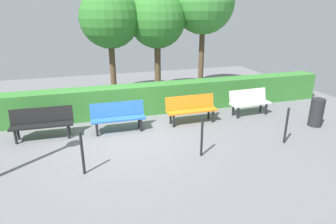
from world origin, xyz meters
TOP-DOWN VIEW (x-y plane):
  - ground_plane at (0.00, 0.00)m, footprint 17.79×17.79m
  - bench_white at (-4.33, -0.74)m, footprint 1.44×0.53m
  - bench_orange at (-2.16, -0.64)m, footprint 1.63×0.48m
  - bench_blue at (0.15, -0.62)m, footprint 1.57×0.49m
  - bench_black at (2.22, -0.74)m, footprint 1.66×0.52m
  - hedge_row at (-0.96, -1.95)m, footprint 13.79×0.68m
  - tree_near at (-3.94, -4.03)m, footprint 2.50×2.50m
  - tree_mid at (-2.01, -4.06)m, footprint 2.24×2.24m
  - tree_far at (-0.17, -4.09)m, footprint 2.25×2.25m
  - railing_post_near at (-4.01, 1.54)m, footprint 0.06×0.06m
  - railing_post_mid at (-1.57, 1.54)m, footprint 0.06×0.06m
  - railing_post_far at (1.21, 1.54)m, footprint 0.06×0.06m
  - trash_bin at (-5.73, 0.78)m, footprint 0.40×0.40m

SIDE VIEW (x-z plane):
  - ground_plane at x=0.00m, z-range 0.00..0.00m
  - trash_bin at x=-5.73m, z-range 0.00..0.87m
  - bench_white at x=-4.33m, z-range 0.05..0.91m
  - bench_blue at x=0.15m, z-range 0.05..0.91m
  - bench_orange at x=-2.16m, z-range 0.05..0.91m
  - bench_black at x=2.22m, z-range 0.05..0.91m
  - railing_post_near at x=-4.01m, z-range 0.00..1.00m
  - railing_post_mid at x=-1.57m, z-range 0.00..1.00m
  - railing_post_far at x=1.21m, z-range 0.00..1.00m
  - hedge_row at x=-0.96m, z-range 0.00..1.01m
  - tree_mid at x=-2.01m, z-range 0.94..5.13m
  - tree_far at x=-0.17m, z-range 0.98..5.22m
  - tree_near at x=-3.94m, z-range 1.20..6.14m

